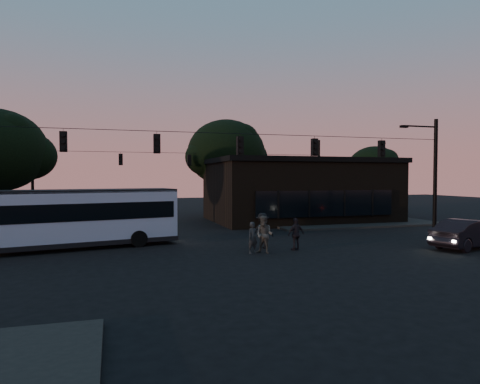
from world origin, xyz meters
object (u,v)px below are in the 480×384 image
object	(u,v)px
building	(299,190)
pedestrian_b	(264,235)
car	(468,234)
pedestrian_a	(253,238)
bus	(71,216)
pedestrian_d	(262,231)
pedestrian_c	(296,234)

from	to	relation	value
building	pedestrian_b	size ratio (longest dim) A/B	8.18
car	pedestrian_a	xyz separation A→B (m)	(-11.53, 1.86, 0.01)
building	car	world-z (taller)	building
building	bus	world-z (taller)	building
pedestrian_b	bus	bearing A→B (deg)	-159.40
car	pedestrian_d	size ratio (longest dim) A/B	2.50
car	pedestrian_b	xyz separation A→B (m)	(-10.97, 1.74, 0.16)
pedestrian_d	pedestrian_a	bearing A→B (deg)	60.72
pedestrian_c	pedestrian_d	size ratio (longest dim) A/B	0.89
car	pedestrian_b	size ratio (longest dim) A/B	2.52
car	pedestrian_d	world-z (taller)	pedestrian_d
pedestrian_a	pedestrian_c	bearing A→B (deg)	-14.45
car	pedestrian_c	distance (m)	9.32
bus	pedestrian_c	size ratio (longest dim) A/B	6.78
bus	pedestrian_c	distance (m)	12.00
pedestrian_d	building	bearing A→B (deg)	-114.72
car	pedestrian_b	world-z (taller)	pedestrian_b
bus	pedestrian_b	distance (m)	10.38
building	pedestrian_c	distance (m)	15.62
bus	car	world-z (taller)	bus
pedestrian_a	pedestrian_d	bearing A→B (deg)	33.31
building	bus	distance (m)	20.58
building	pedestrian_d	size ratio (longest dim) A/B	8.13
pedestrian_a	pedestrian_b	distance (m)	0.59
pedestrian_c	car	bearing A→B (deg)	152.48
building	pedestrian_d	distance (m)	15.37
pedestrian_b	pedestrian_d	distance (m)	1.51
pedestrian_b	pedestrian_d	bearing A→B (deg)	118.75
pedestrian_b	pedestrian_c	bearing A→B (deg)	56.24
car	pedestrian_c	bearing A→B (deg)	60.84
bus	pedestrian_d	bearing A→B (deg)	-28.03
bus	pedestrian_a	distance (m)	9.84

